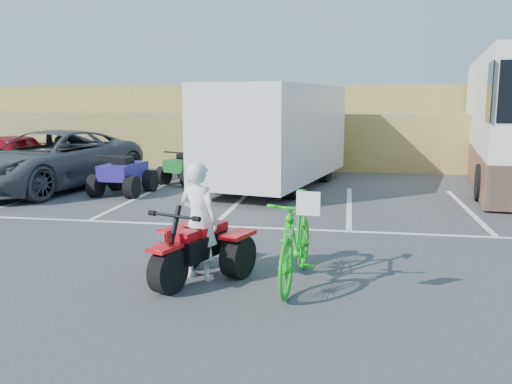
% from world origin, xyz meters
% --- Properties ---
extents(ground, '(100.00, 100.00, 0.00)m').
position_xyz_m(ground, '(0.00, 0.00, 0.00)').
color(ground, '#3C3C3F').
rests_on(ground, ground).
extents(parking_stripes, '(28.00, 5.16, 0.01)m').
position_xyz_m(parking_stripes, '(0.87, 4.07, 0.00)').
color(parking_stripes, white).
rests_on(parking_stripes, ground).
extents(grass_embankment, '(40.00, 8.50, 3.10)m').
position_xyz_m(grass_embankment, '(0.00, 15.48, 1.42)').
color(grass_embankment, olive).
rests_on(grass_embankment, ground).
extents(red_trike_atv, '(1.70, 1.94, 1.06)m').
position_xyz_m(red_trike_atv, '(0.54, -0.88, 0.00)').
color(red_trike_atv, red).
rests_on(red_trike_atv, ground).
extents(rider, '(0.71, 0.58, 1.68)m').
position_xyz_m(rider, '(0.59, -0.74, 0.84)').
color(rider, white).
rests_on(rider, ground).
extents(green_dirt_bike, '(0.78, 2.16, 1.27)m').
position_xyz_m(green_dirt_bike, '(1.97, -0.76, 0.63)').
color(green_dirt_bike, '#14BF19').
rests_on(green_dirt_bike, ground).
extents(grey_pickup, '(3.92, 6.36, 1.64)m').
position_xyz_m(grey_pickup, '(-5.68, 6.04, 0.82)').
color(grey_pickup, '#44464B').
rests_on(grey_pickup, ground).
extents(red_car, '(2.25, 4.49, 1.47)m').
position_xyz_m(red_car, '(-7.86, 7.11, 0.74)').
color(red_car, maroon).
rests_on(red_car, ground).
extents(cargo_trailer, '(3.77, 6.63, 2.91)m').
position_xyz_m(cargo_trailer, '(0.60, 7.39, 1.58)').
color(cargo_trailer, silver).
rests_on(cargo_trailer, ground).
extents(quad_atv_blue, '(1.37, 1.78, 1.12)m').
position_xyz_m(quad_atv_blue, '(-3.28, 5.60, 0.00)').
color(quad_atv_blue, navy).
rests_on(quad_atv_blue, ground).
extents(quad_atv_green, '(1.65, 1.88, 1.02)m').
position_xyz_m(quad_atv_green, '(-2.15, 7.65, 0.00)').
color(quad_atv_green, '#156024').
rests_on(quad_atv_green, ground).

